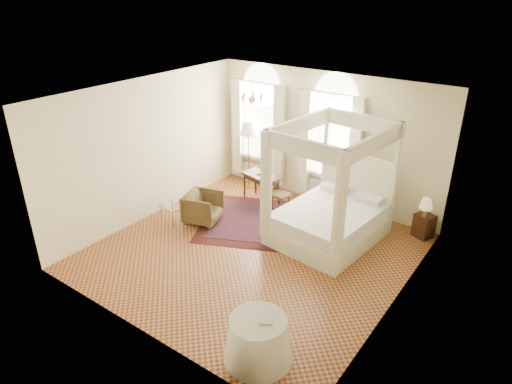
# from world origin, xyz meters

# --- Properties ---
(ground) EXTENTS (6.00, 6.00, 0.00)m
(ground) POSITION_xyz_m (0.00, 0.00, 0.00)
(ground) COLOR #AF6232
(ground) RESTS_ON ground
(room_walls) EXTENTS (6.00, 6.00, 6.00)m
(room_walls) POSITION_xyz_m (0.00, 0.00, 1.98)
(room_walls) COLOR #FFF2C2
(room_walls) RESTS_ON ground
(window_left) EXTENTS (1.62, 0.27, 3.29)m
(window_left) POSITION_xyz_m (-1.90, 2.87, 1.49)
(window_left) COLOR white
(window_left) RESTS_ON room_walls
(window_right) EXTENTS (1.62, 0.27, 3.29)m
(window_right) POSITION_xyz_m (0.20, 2.87, 1.49)
(window_right) COLOR white
(window_right) RESTS_ON room_walls
(chandelier) EXTENTS (0.51, 0.45, 0.50)m
(chandelier) POSITION_xyz_m (-0.90, 1.20, 2.91)
(chandelier) COLOR #BE873F
(chandelier) RESTS_ON room_walls
(wall_pictures) EXTENTS (2.54, 0.03, 0.39)m
(wall_pictures) POSITION_xyz_m (0.09, 2.97, 1.89)
(wall_pictures) COLOR black
(wall_pictures) RESTS_ON room_walls
(canopy_bed) EXTENTS (2.17, 2.57, 2.59)m
(canopy_bed) POSITION_xyz_m (1.01, 1.38, 0.59)
(canopy_bed) COLOR beige
(canopy_bed) RESTS_ON ground
(nightstand) EXTENTS (0.48, 0.46, 0.54)m
(nightstand) POSITION_xyz_m (2.70, 2.70, 0.27)
(nightstand) COLOR #371A0F
(nightstand) RESTS_ON ground
(nightstand_lamp) EXTENTS (0.29, 0.29, 0.43)m
(nightstand_lamp) POSITION_xyz_m (2.69, 2.62, 0.82)
(nightstand_lamp) COLOR #BE873F
(nightstand_lamp) RESTS_ON nightstand
(writing_desk) EXTENTS (1.05, 0.70, 0.73)m
(writing_desk) POSITION_xyz_m (-1.26, 2.06, 0.62)
(writing_desk) COLOR #371A0F
(writing_desk) RESTS_ON ground
(laptop) EXTENTS (0.40, 0.32, 0.03)m
(laptop) POSITION_xyz_m (-1.27, 2.17, 0.74)
(laptop) COLOR black
(laptop) RESTS_ON writing_desk
(stool) EXTENTS (0.40, 0.40, 0.44)m
(stool) POSITION_xyz_m (-0.58, 1.94, 0.36)
(stool) COLOR #463A1E
(stool) RESTS_ON ground
(armchair) EXTENTS (0.98, 0.96, 0.72)m
(armchair) POSITION_xyz_m (-1.74, 0.38, 0.36)
(armchair) COLOR #4B3D20
(armchair) RESTS_ON ground
(coffee_table) EXTENTS (0.62, 0.48, 0.38)m
(coffee_table) POSITION_xyz_m (-2.35, -0.02, 0.35)
(coffee_table) COLOR white
(coffee_table) RESTS_ON ground
(floor_lamp) EXTENTS (0.47, 0.47, 1.85)m
(floor_lamp) POSITION_xyz_m (-2.07, 2.62, 1.58)
(floor_lamp) COLOR #BE873F
(floor_lamp) RESTS_ON ground
(oriental_rug) EXTENTS (4.17, 3.69, 0.01)m
(oriental_rug) POSITION_xyz_m (-0.29, 1.29, 0.01)
(oriental_rug) COLOR #431310
(oriental_rug) RESTS_ON ground
(side_table) EXTENTS (1.06, 1.06, 0.72)m
(side_table) POSITION_xyz_m (1.81, -2.36, 0.36)
(side_table) COLOR white
(side_table) RESTS_ON ground
(book) EXTENTS (0.33, 0.35, 0.03)m
(book) POSITION_xyz_m (1.79, -2.33, 0.74)
(book) COLOR black
(book) RESTS_ON side_table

